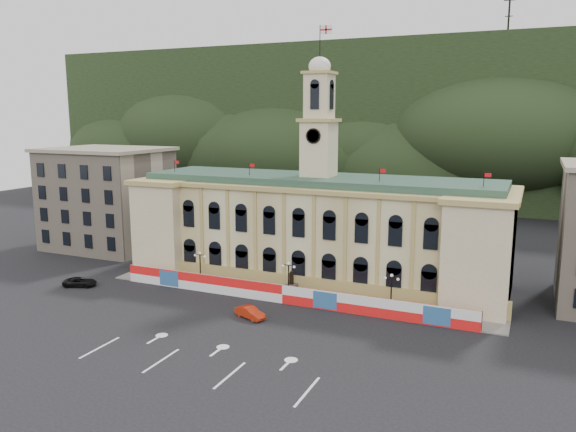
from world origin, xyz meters
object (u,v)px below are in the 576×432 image
at_px(statue, 292,288).
at_px(lamp_center, 289,277).
at_px(red_sedan, 250,313).
at_px(black_suv, 80,282).

height_order(statue, lamp_center, lamp_center).
height_order(red_sedan, black_suv, red_sedan).
distance_m(lamp_center, black_suv, 30.94).
bearing_deg(statue, black_suv, -164.73).
xyz_separation_m(lamp_center, red_sedan, (-1.37, -8.59, -2.37)).
xyz_separation_m(red_sedan, black_suv, (-28.63, 1.40, -0.05)).
distance_m(statue, lamp_center, 2.14).
relative_size(lamp_center, red_sedan, 1.13).
height_order(statue, red_sedan, statue).
bearing_deg(statue, red_sedan, -98.13).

